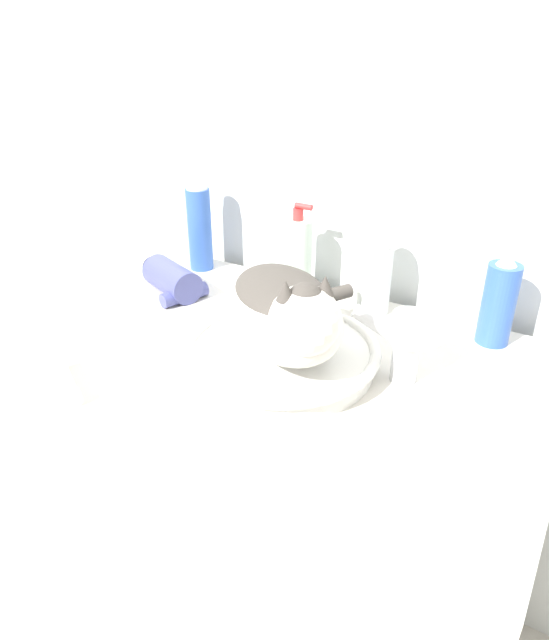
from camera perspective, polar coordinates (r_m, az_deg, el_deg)
name	(u,v)px	position (r m, az deg, el deg)	size (l,w,h in m)	color
wall_back	(387,101)	(1.21, 11.14, 20.67)	(8.00, 0.05, 2.40)	silver
vanity_counter	(286,520)	(1.28, 1.20, -19.37)	(0.91, 0.63, 0.80)	beige
sink_basin	(279,353)	(0.99, 0.44, -3.29)	(0.34, 0.34, 0.05)	silver
cat	(283,308)	(0.93, 0.84, 1.19)	(0.35, 0.41, 0.17)	silver
faucet	(403,341)	(0.95, 12.70, -2.07)	(0.12, 0.07, 0.13)	silver
soap_pump_bottle	(297,256)	(1.24, 2.30, 6.42)	(0.06, 0.06, 0.20)	silver
shampoo_bottle_tall	(199,226)	(1.37, -7.52, 9.32)	(0.06, 0.06, 0.22)	#335BB7
lotion_bottle_white	(375,270)	(1.17, 10.05, 4.95)	(0.07, 0.07, 0.19)	silver
spray_bottle_trigger	(499,302)	(1.11, 21.51, 1.64)	(0.06, 0.06, 0.18)	#335BB7
cream_tube	(64,381)	(1.00, -20.34, -5.78)	(0.13, 0.09, 0.04)	silver
hair_dryer	(172,280)	(1.27, -10.17, 3.94)	(0.17, 0.13, 0.07)	#474C8C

